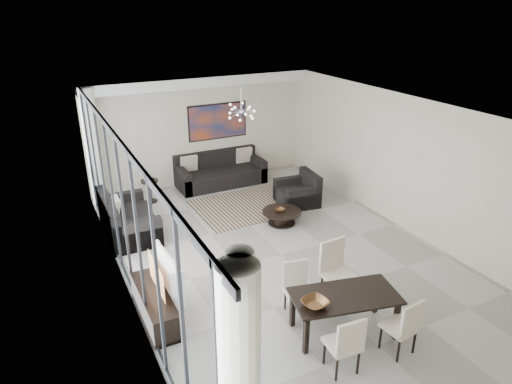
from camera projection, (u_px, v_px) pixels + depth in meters
room_shell at (304, 184)px, 8.72m from camera, size 6.00×9.00×2.90m
window_wall at (130, 217)px, 7.35m from camera, size 0.37×8.95×2.90m
soffit at (201, 82)px, 11.56m from camera, size 5.98×0.40×0.26m
painting at (218, 121)px, 12.34m from camera, size 1.68×0.04×0.98m
chandelier at (241, 111)px, 10.37m from camera, size 0.66×0.66×0.71m
rug at (248, 206)px, 11.25m from camera, size 2.59×2.02×0.01m
coffee_table at (282, 216)px, 10.31m from camera, size 0.89×0.89×0.31m
bowl_coffee at (280, 210)px, 10.22m from camera, size 0.24×0.24×0.07m
sofa_main at (220, 174)px, 12.49m from camera, size 2.38×0.97×0.87m
loveseat at (127, 221)px, 9.79m from camera, size 1.00×1.78×0.89m
armchair at (298, 193)px, 11.28m from camera, size 0.98×1.03×0.79m
side_table at (150, 187)px, 11.33m from camera, size 0.42×0.42×0.58m
tv_console at (155, 305)px, 7.22m from camera, size 0.42×1.50×0.47m
television at (163, 275)px, 7.03m from camera, size 0.23×1.11×0.64m
dining_table at (345, 300)px, 6.79m from camera, size 1.73×1.13×0.66m
dining_chair_sw at (346, 342)px, 6.02m from camera, size 0.46×0.46×0.92m
dining_chair_se at (405, 324)px, 6.35m from camera, size 0.47×0.47×0.92m
dining_chair_nw at (297, 284)px, 7.27m from camera, size 0.49×0.49×0.89m
dining_chair_ne at (335, 267)px, 7.56m from camera, size 0.52×0.52×1.07m
bowl_dining at (315, 303)px, 6.50m from camera, size 0.42×0.42×0.09m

